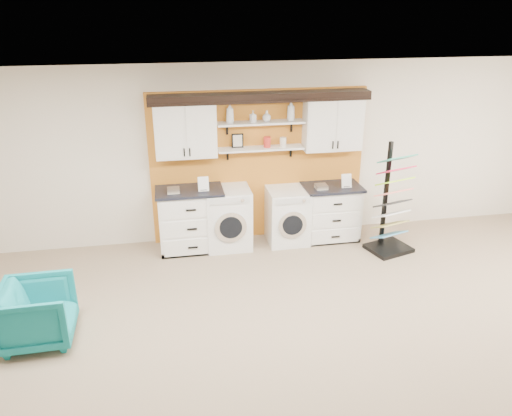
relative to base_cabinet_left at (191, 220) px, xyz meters
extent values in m
plane|color=gray|center=(1.13, -3.64, -0.50)|extent=(10.00, 10.00, 0.00)
plane|color=white|center=(1.13, -3.64, 2.30)|extent=(10.00, 10.00, 0.00)
plane|color=silver|center=(1.13, 0.36, 0.90)|extent=(10.00, 0.00, 10.00)
cube|color=#C17221|center=(1.13, 0.32, 0.70)|extent=(3.40, 0.07, 2.40)
cube|color=white|center=(0.00, 0.16, 1.38)|extent=(0.90, 0.34, 0.84)
cube|color=white|center=(-0.22, -0.02, 1.38)|extent=(0.42, 0.01, 0.78)
cube|color=white|center=(0.22, -0.02, 1.38)|extent=(0.42, 0.01, 0.78)
cube|color=white|center=(2.26, 0.16, 1.38)|extent=(0.90, 0.34, 0.84)
cube|color=white|center=(2.04, -0.02, 1.38)|extent=(0.42, 0.01, 0.78)
cube|color=white|center=(2.48, -0.02, 1.38)|extent=(0.42, 0.01, 0.78)
cube|color=white|center=(1.13, 0.16, 1.03)|extent=(1.32, 0.28, 0.03)
cube|color=white|center=(1.13, 0.16, 1.43)|extent=(1.32, 0.28, 0.03)
cube|color=black|center=(1.13, 0.18, 1.83)|extent=(3.30, 0.40, 0.10)
cube|color=black|center=(1.13, -0.01, 1.77)|extent=(3.30, 0.04, 0.04)
cube|color=black|center=(0.78, 0.21, 1.16)|extent=(0.18, 0.02, 0.22)
cube|color=beige|center=(0.78, 0.20, 1.16)|extent=(0.14, 0.01, 0.18)
cylinder|color=red|center=(1.23, 0.16, 1.13)|extent=(0.11, 0.11, 0.16)
cylinder|color=silver|center=(1.48, 0.16, 1.12)|extent=(0.10, 0.10, 0.14)
cube|color=white|center=(0.00, 0.01, -0.02)|extent=(0.95, 0.60, 0.95)
cube|color=black|center=(0.00, -0.26, -0.46)|extent=(0.95, 0.06, 0.07)
cube|color=black|center=(0.00, 0.01, 0.48)|extent=(1.01, 0.66, 0.04)
cube|color=white|center=(0.00, -0.30, 0.29)|extent=(0.87, 0.02, 0.26)
cube|color=white|center=(0.00, -0.30, -0.02)|extent=(0.87, 0.02, 0.26)
cube|color=white|center=(0.00, -0.30, -0.33)|extent=(0.87, 0.02, 0.26)
cube|color=white|center=(2.26, 0.01, -0.06)|extent=(0.86, 0.60, 0.86)
cube|color=black|center=(2.26, -0.26, -0.46)|extent=(0.86, 0.06, 0.07)
cube|color=black|center=(2.26, 0.01, 0.39)|extent=(0.92, 0.66, 0.04)
cube|color=white|center=(2.26, -0.30, 0.22)|extent=(0.79, 0.02, 0.24)
cube|color=white|center=(2.26, -0.30, -0.06)|extent=(0.79, 0.02, 0.24)
cube|color=white|center=(2.26, -0.30, -0.34)|extent=(0.79, 0.02, 0.24)
cube|color=white|center=(0.58, 0.01, -0.01)|extent=(0.69, 0.66, 0.96)
cube|color=silver|center=(0.58, -0.33, 0.40)|extent=(0.59, 0.02, 0.10)
cylinder|color=silver|center=(0.58, -0.33, -0.03)|extent=(0.49, 0.05, 0.49)
cylinder|color=black|center=(0.58, -0.35, -0.03)|extent=(0.35, 0.03, 0.35)
cube|color=white|center=(1.54, 0.01, -0.05)|extent=(0.64, 0.66, 0.89)
cube|color=silver|center=(1.54, -0.33, 0.33)|extent=(0.54, 0.02, 0.09)
cylinder|color=silver|center=(1.54, -0.33, -0.07)|extent=(0.45, 0.05, 0.45)
cylinder|color=black|center=(1.54, -0.35, -0.07)|extent=(0.32, 0.03, 0.32)
cube|color=black|center=(3.03, -0.62, -0.46)|extent=(0.74, 0.68, 0.06)
cube|color=black|center=(2.98, -0.44, 0.38)|extent=(0.06, 0.06, 1.65)
cube|color=teal|center=(3.02, -0.60, -0.24)|extent=(0.58, 0.43, 0.15)
cube|color=olive|center=(3.02, -0.60, -0.06)|extent=(0.58, 0.43, 0.15)
cube|color=white|center=(3.02, -0.60, 0.11)|extent=(0.58, 0.43, 0.15)
cube|color=black|center=(3.02, -0.60, 0.29)|extent=(0.58, 0.43, 0.15)
cube|color=#FF7E71|center=(3.02, -0.60, 0.47)|extent=(0.58, 0.43, 0.15)
cube|color=#B0FF1A|center=(3.02, -0.60, 0.64)|extent=(0.58, 0.43, 0.15)
cube|color=#D81942|center=(3.02, -0.60, 0.82)|extent=(0.58, 0.43, 0.15)
cube|color=teal|center=(3.02, -0.60, 0.99)|extent=(0.58, 0.43, 0.15)
imported|color=#0F8088|center=(-1.85, -2.00, -0.14)|extent=(0.79, 0.77, 0.71)
imported|color=silver|center=(0.67, 0.16, 1.60)|extent=(0.13, 0.14, 0.30)
imported|color=silver|center=(1.01, 0.16, 1.53)|extent=(0.10, 0.10, 0.17)
imported|color=silver|center=(1.22, 0.16, 1.53)|extent=(0.18, 0.18, 0.16)
imported|color=silver|center=(1.59, 0.16, 1.60)|extent=(0.13, 0.13, 0.31)
camera|label=1|loc=(-0.27, -7.11, 3.12)|focal=35.00mm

